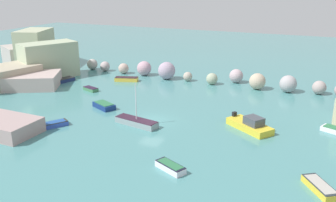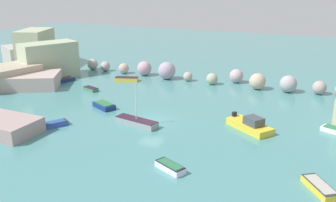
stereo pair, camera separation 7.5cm
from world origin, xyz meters
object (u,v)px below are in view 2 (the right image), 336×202
object	(u,v)px
moored_boat_3	(91,89)
moored_boat_7	(170,167)
moored_boat_1	(136,122)
moored_boat_2	(104,105)
moored_boat_4	(61,81)
moored_boat_8	(320,187)
moored_boat_5	(127,79)
moored_boat_0	(250,125)
moored_boat_9	(52,125)

from	to	relation	value
moored_boat_3	moored_boat_7	xyz separation A→B (m)	(20.12, -17.16, 0.07)
moored_boat_1	moored_boat_2	distance (m)	7.32
moored_boat_4	moored_boat_8	distance (m)	42.43
moored_boat_5	moored_boat_7	size ratio (longest dim) A/B	1.27
moored_boat_7	moored_boat_8	xyz separation A→B (m)	(11.63, 1.63, 0.00)
moored_boat_0	moored_boat_1	xyz separation A→B (m)	(-11.74, -3.75, -0.17)
moored_boat_0	moored_boat_2	xyz separation A→B (m)	(-18.21, -0.32, -0.21)
moored_boat_4	moored_boat_1	bearing A→B (deg)	-104.03
moored_boat_3	moored_boat_4	world-z (taller)	moored_boat_4
moored_boat_7	moored_boat_4	bearing A→B (deg)	170.18
moored_boat_2	moored_boat_5	xyz separation A→B (m)	(-4.09, 12.63, -0.01)
moored_boat_1	moored_boat_2	xyz separation A→B (m)	(-6.47, 3.43, -0.04)
moored_boat_3	moored_boat_9	distance (m)	14.22
moored_boat_2	moored_boat_5	bearing A→B (deg)	-46.35
moored_boat_2	moored_boat_7	xyz separation A→B (m)	(14.02, -11.37, -0.02)
moored_boat_7	moored_boat_9	bearing A→B (deg)	-167.60
moored_boat_0	moored_boat_5	distance (m)	25.48
moored_boat_2	moored_boat_4	distance (m)	15.14
moored_boat_2	moored_boat_4	bearing A→B (deg)	-5.04
moored_boat_3	moored_boat_7	size ratio (longest dim) A/B	0.86
moored_boat_4	moored_boat_5	xyz separation A→B (m)	(8.92, 4.89, 0.03)
moored_boat_0	moored_boat_3	size ratio (longest dim) A/B	2.11
moored_boat_7	moored_boat_9	xyz separation A→B (m)	(-15.70, 3.64, -0.02)
moored_boat_2	moored_boat_8	size ratio (longest dim) A/B	1.01
moored_boat_2	moored_boat_9	world-z (taller)	moored_boat_2
moored_boat_4	moored_boat_9	size ratio (longest dim) A/B	1.27
moored_boat_2	moored_boat_3	xyz separation A→B (m)	(-6.10, 5.79, -0.08)
moored_boat_2	moored_boat_9	distance (m)	7.91
moored_boat_3	moored_boat_7	distance (m)	26.44
moored_boat_5	moored_boat_9	xyz separation A→B (m)	(2.41, -20.36, -0.03)
moored_boat_2	moored_boat_4	world-z (taller)	moored_boat_2
moored_boat_1	moored_boat_8	world-z (taller)	moored_boat_1
moored_boat_0	moored_boat_8	size ratio (longest dim) A/B	1.59
moored_boat_3	moored_boat_8	world-z (taller)	moored_boat_8
moored_boat_0	moored_boat_1	size ratio (longest dim) A/B	1.04
moored_boat_1	moored_boat_7	distance (m)	10.95
moored_boat_5	moored_boat_7	world-z (taller)	moored_boat_5
moored_boat_2	moored_boat_7	size ratio (longest dim) A/B	1.15
moored_boat_1	moored_boat_7	size ratio (longest dim) A/B	1.74
moored_boat_4	moored_boat_9	world-z (taller)	moored_boat_4
moored_boat_4	moored_boat_3	bearing A→B (deg)	-89.97
moored_boat_3	moored_boat_9	world-z (taller)	moored_boat_9
moored_boat_5	moored_boat_9	bearing A→B (deg)	-101.42
moored_boat_8	moored_boat_9	distance (m)	27.40
moored_boat_8	moored_boat_1	bearing A→B (deg)	-142.95
moored_boat_4	moored_boat_5	distance (m)	10.18
moored_boat_4	moored_boat_9	distance (m)	19.18
moored_boat_5	moored_boat_7	distance (m)	30.06
moored_boat_0	moored_boat_8	world-z (taller)	moored_boat_0
moored_boat_3	moored_boat_5	world-z (taller)	moored_boat_5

